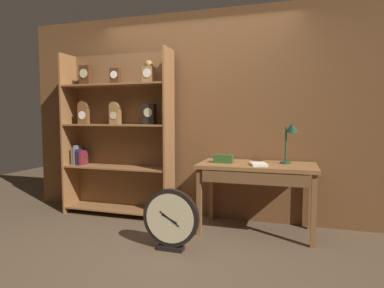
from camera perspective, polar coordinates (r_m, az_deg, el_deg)
The scene contains 8 objects.
ground_plane at distance 3.15m, azimuth -6.36°, elevation -19.19°, with size 10.00×10.00×0.00m, color brown.
back_wood_panel at distance 4.12m, azimuth 0.78°, elevation 5.04°, with size 4.80×0.05×2.60m, color brown.
bookshelf at distance 4.30m, azimuth -13.07°, elevation 1.91°, with size 1.46×0.35×2.11m.
workbench at distance 3.60m, azimuth 11.37°, elevation -4.94°, with size 1.26×0.65×0.77m.
desk_lamp at distance 3.63m, azimuth 17.03°, elevation 1.57°, with size 0.18×0.18×0.47m.
toolbox_small at distance 3.63m, azimuth 5.60°, elevation -2.60°, with size 0.21×0.12×0.09m, color #2D5123.
open_repair_manual at distance 3.50m, azimuth 11.70°, elevation -3.52°, with size 0.16×0.22×0.03m, color silver.
round_clock_large at distance 3.17m, azimuth -3.78°, elevation -13.17°, with size 0.56×0.11×0.60m.
Camera 1 is at (1.16, -2.64, 1.27)m, focal length 30.09 mm.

